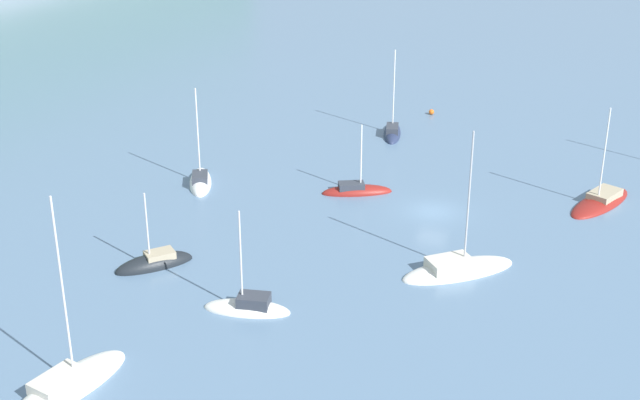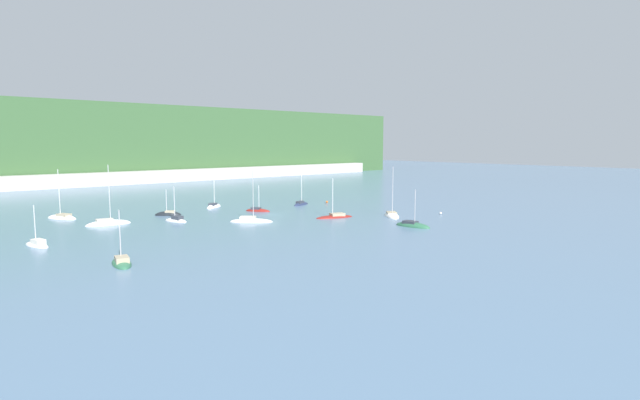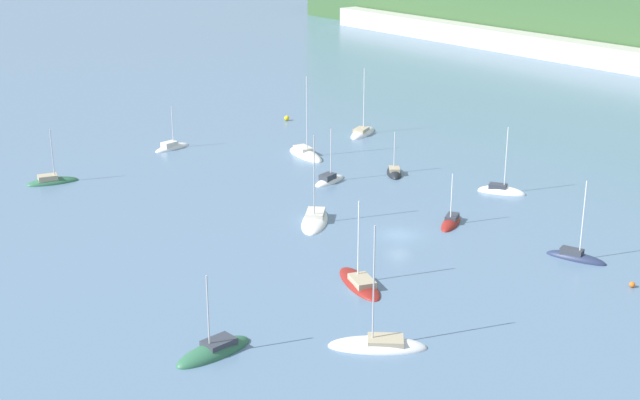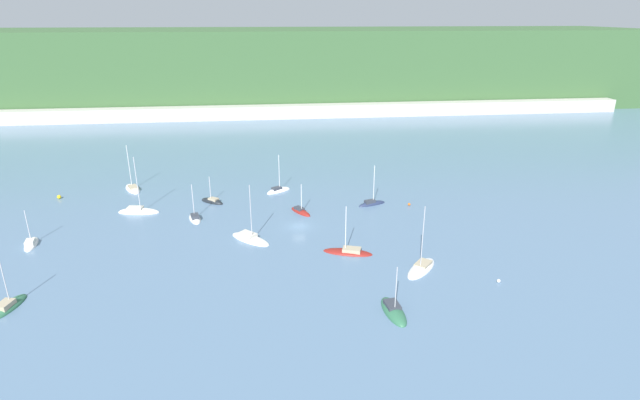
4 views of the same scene
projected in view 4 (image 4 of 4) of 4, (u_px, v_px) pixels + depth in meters
ground_plane at (299, 227)px, 97.99m from camera, size 600.00×600.00×0.00m
hillside_ridge at (275, 67)px, 225.93m from camera, size 332.60×64.84×32.61m
shore_town_strip at (278, 112)px, 197.40m from camera, size 282.71×6.00×5.06m
sailboat_0 at (393, 312)px, 70.03m from camera, size 3.45×7.79×8.23m
sailboat_1 at (348, 252)px, 87.25m from camera, size 9.12×5.31×9.25m
sailboat_2 at (250, 239)px, 92.30m from camera, size 8.55×8.38×11.53m
sailboat_3 at (301, 212)px, 104.98m from camera, size 4.84×6.30×6.98m
sailboat_4 at (278, 191)px, 117.11m from camera, size 6.38×4.92×9.78m
sailboat_5 at (212, 202)px, 110.50m from camera, size 5.92×5.17×6.84m
sailboat_6 at (139, 212)px, 104.83m from camera, size 8.96×3.84×13.06m
sailboat_7 at (133, 189)px, 118.33m from camera, size 5.88×8.06×11.67m
sailboat_8 at (421, 269)px, 81.78m from camera, size 7.80×8.39×12.00m
sailboat_9 at (9, 307)px, 71.02m from camera, size 3.92×7.32×8.15m
sailboat_10 at (31, 244)px, 90.23m from camera, size 3.28×6.67×7.22m
sailboat_11 at (195, 219)px, 101.42m from camera, size 3.69×6.32×7.98m
sailboat_12 at (372, 204)px, 109.19m from camera, size 6.73×3.81×9.57m
mooring_buoy_0 at (499, 281)px, 77.61m from camera, size 0.56×0.56×0.56m
mooring_buoy_1 at (409, 204)px, 108.53m from camera, size 0.59×0.59×0.59m
mooring_buoy_2 at (59, 197)px, 112.48m from camera, size 0.88×0.88×0.88m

